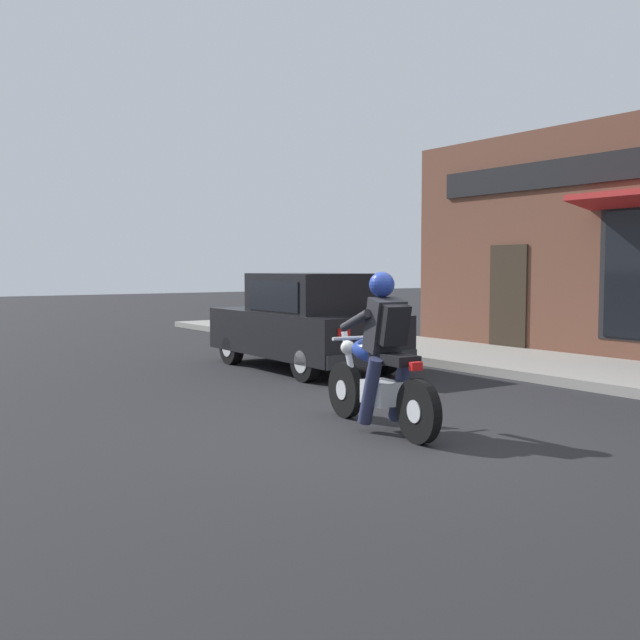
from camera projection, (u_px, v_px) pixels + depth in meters
ground_plane at (386, 435)px, 7.44m from camera, size 80.00×80.00×0.00m
sidewalk_curb at (507, 360)px, 12.84m from camera, size 2.60×22.00×0.14m
motorcycle_with_rider at (380, 364)px, 7.63m from camera, size 0.63×2.02×1.62m
car_hatchback at (306, 323)px, 12.17m from camera, size 1.73×3.82×1.57m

